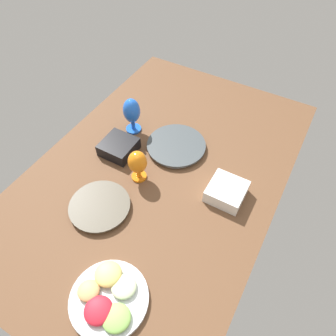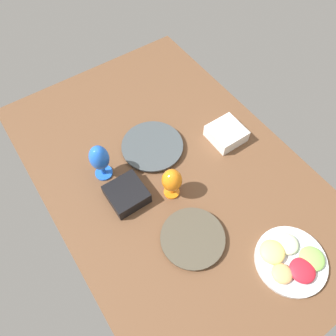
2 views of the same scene
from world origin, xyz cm
name	(u,v)px [view 2 (image 2 of 2)]	position (x,y,z in cm)	size (l,w,h in cm)	color
ground_plane	(173,176)	(0.00, 0.00, -2.00)	(160.00, 104.00, 4.00)	brown
dinner_plate_left	(153,146)	(-16.27, 0.50, 1.29)	(27.92, 27.92, 2.48)	silver
dinner_plate_right	(193,238)	(28.73, -10.81, 1.20)	(24.88, 24.88, 2.32)	beige
fruit_platter	(291,260)	(55.83, 13.74, 1.98)	(26.51, 26.51, 5.35)	silver
hurricane_glass_orange	(172,181)	(7.37, -5.75, 9.45)	(8.20, 8.20, 15.55)	orange
hurricane_glass_blue	(100,159)	(-16.84, -24.68, 11.30)	(8.22, 8.22, 18.68)	blue
square_bowl_black	(127,194)	(-1.06, -22.30, 3.31)	(14.90, 14.90, 5.95)	black
square_bowl_white	(226,133)	(-2.12, 31.32, 3.46)	(14.82, 14.82, 6.22)	white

